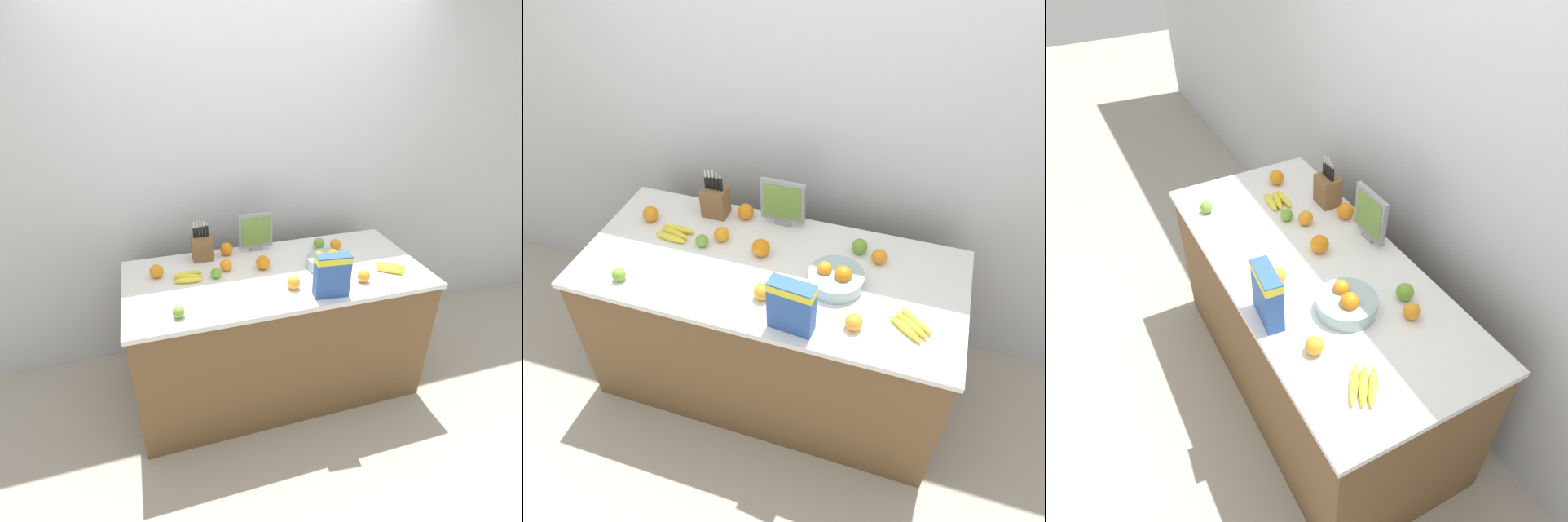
{
  "view_description": "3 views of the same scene",
  "coord_description": "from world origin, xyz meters",
  "views": [
    {
      "loc": [
        -0.72,
        -2.07,
        2.16
      ],
      "look_at": [
        -0.09,
        0.05,
        0.97
      ],
      "focal_mm": 28.0,
      "sensor_mm": 36.0,
      "label": 1
    },
    {
      "loc": [
        0.61,
        -1.67,
        2.55
      ],
      "look_at": [
        0.08,
        -0.04,
        0.99
      ],
      "focal_mm": 35.0,
      "sensor_mm": 36.0,
      "label": 2
    },
    {
      "loc": [
        1.57,
        -0.88,
        2.45
      ],
      "look_at": [
        0.02,
        -0.04,
        0.94
      ],
      "focal_mm": 35.0,
      "sensor_mm": 36.0,
      "label": 3
    }
  ],
  "objects": [
    {
      "name": "apple_leftmost",
      "position": [
        0.38,
        0.24,
        0.93
      ],
      "size": [
        0.08,
        0.08,
        0.08
      ],
      "primitive_type": "sphere",
      "color": "#6B9E33",
      "rests_on": "counter"
    },
    {
      "name": "apple_front",
      "position": [
        -0.37,
        0.05,
        0.93
      ],
      "size": [
        0.06,
        0.06,
        0.06
      ],
      "primitive_type": "sphere",
      "color": "#6B9E33",
      "rests_on": "counter"
    },
    {
      "name": "banana_bunch_right",
      "position": [
        0.69,
        -0.17,
        0.91
      ],
      "size": [
        0.2,
        0.19,
        0.03
      ],
      "rotation": [
        0.0,
        0.0,
        2.53
      ],
      "color": "yellow",
      "rests_on": "counter"
    },
    {
      "name": "orange_back_center",
      "position": [
        0.46,
        -0.25,
        0.93
      ],
      "size": [
        0.08,
        0.08,
        0.08
      ],
      "primitive_type": "sphere",
      "color": "orange",
      "rests_on": "counter"
    },
    {
      "name": "knife_block",
      "position": [
        -0.41,
        0.31,
        0.98
      ],
      "size": [
        0.13,
        0.11,
        0.27
      ],
      "color": "brown",
      "rests_on": "counter"
    },
    {
      "name": "counter",
      "position": [
        0.0,
        0.0,
        0.45
      ],
      "size": [
        1.85,
        0.84,
        0.89
      ],
      "color": "brown",
      "rests_on": "ground_plane"
    },
    {
      "name": "ground_plane",
      "position": [
        0.0,
        0.0,
        0.0
      ],
      "size": [
        14.0,
        14.0,
        0.0
      ],
      "primitive_type": "plane",
      "color": "#B2A899"
    },
    {
      "name": "banana_bunch_left",
      "position": [
        -0.54,
        0.07,
        0.91
      ],
      "size": [
        0.19,
        0.12,
        0.04
      ],
      "rotation": [
        0.0,
        0.0,
        6.14
      ],
      "color": "yellow",
      "rests_on": "counter"
    },
    {
      "name": "orange_front_right",
      "position": [
        -0.72,
        0.15,
        0.94
      ],
      "size": [
        0.08,
        0.08,
        0.08
      ],
      "primitive_type": "sphere",
      "color": "orange",
      "rests_on": "counter"
    },
    {
      "name": "orange_mid_right",
      "position": [
        0.03,
        -0.2,
        0.93
      ],
      "size": [
        0.08,
        0.08,
        0.08
      ],
      "primitive_type": "sphere",
      "color": "orange",
      "rests_on": "counter"
    },
    {
      "name": "small_monitor",
      "position": [
        -0.04,
        0.33,
        1.04
      ],
      "size": [
        0.23,
        0.03,
        0.27
      ],
      "color": "gray",
      "rests_on": "counter"
    },
    {
      "name": "orange_front_left",
      "position": [
        -0.07,
        0.07,
        0.94
      ],
      "size": [
        0.09,
        0.09,
        0.09
      ],
      "primitive_type": "sphere",
      "color": "orange",
      "rests_on": "counter"
    },
    {
      "name": "orange_by_cereal",
      "position": [
        -0.25,
        0.32,
        0.94
      ],
      "size": [
        0.09,
        0.09,
        0.09
      ],
      "primitive_type": "sphere",
      "color": "orange",
      "rests_on": "counter"
    },
    {
      "name": "orange_near_bowl",
      "position": [
        -0.3,
        0.12,
        0.93
      ],
      "size": [
        0.08,
        0.08,
        0.08
      ],
      "primitive_type": "sphere",
      "color": "orange",
      "rests_on": "counter"
    },
    {
      "name": "apple_by_knife_block",
      "position": [
        -0.64,
        -0.3,
        0.93
      ],
      "size": [
        0.07,
        0.07,
        0.07
      ],
      "primitive_type": "sphere",
      "color": "#6B9E33",
      "rests_on": "counter"
    },
    {
      "name": "wall_back",
      "position": [
        0.0,
        0.63,
        1.3
      ],
      "size": [
        9.0,
        0.06,
        2.6
      ],
      "color": "silver",
      "rests_on": "ground_plane"
    },
    {
      "name": "orange_front_center",
      "position": [
        0.49,
        0.19,
        0.93
      ],
      "size": [
        0.07,
        0.07,
        0.07
      ],
      "primitive_type": "sphere",
      "color": "orange",
      "rests_on": "counter"
    },
    {
      "name": "cereal_box",
      "position": [
        0.21,
        -0.33,
        1.03
      ],
      "size": [
        0.2,
        0.09,
        0.25
      ],
      "rotation": [
        0.0,
        0.0,
        -0.1
      ],
      "color": "#2D56A8",
      "rests_on": "counter"
    },
    {
      "name": "fruit_bowl",
      "position": [
        0.33,
        -0.02,
        0.94
      ],
      "size": [
        0.26,
        0.26,
        0.12
      ],
      "color": "#99B2B7",
      "rests_on": "counter"
    }
  ]
}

